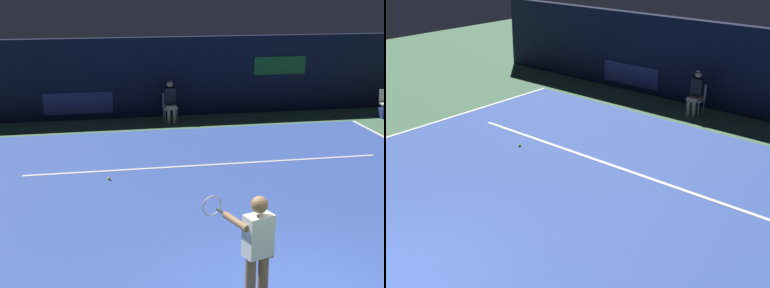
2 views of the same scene
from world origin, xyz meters
TOP-DOWN VIEW (x-y plane):
  - ground_plane at (0.00, 4.37)m, footprint 34.96×34.96m
  - court_surface at (0.00, 4.37)m, footprint 11.15×10.73m
  - line_service at (0.00, 6.24)m, footprint 8.69×0.10m
  - back_wall at (-0.00, 11.66)m, footprint 17.99×0.33m
  - tennis_player at (-0.69, 0.02)m, footprint 0.84×0.92m
  - line_judge_on_chair at (-0.27, 10.74)m, footprint 0.45×0.54m
  - tennis_ball at (-2.40, 5.62)m, footprint 0.07×0.07m

SIDE VIEW (x-z plane):
  - ground_plane at x=0.00m, z-range 0.00..0.00m
  - court_surface at x=0.00m, z-range 0.00..0.01m
  - line_service at x=0.00m, z-range 0.01..0.02m
  - tennis_ball at x=-2.40m, z-range 0.01..0.08m
  - line_judge_on_chair at x=-0.27m, z-range 0.03..1.35m
  - tennis_player at x=-0.69m, z-range 0.12..1.85m
  - back_wall at x=0.00m, z-range 0.00..2.60m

